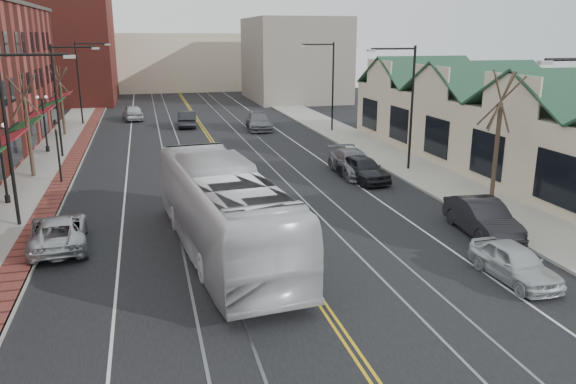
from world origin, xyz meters
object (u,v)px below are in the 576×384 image
parked_car_a (515,263)px  parked_car_d (363,169)px  transit_bus (223,210)px  parked_car_b (482,218)px  parked_suv (59,232)px  parked_car_c (353,163)px

parked_car_a → parked_car_d: 15.11m
transit_bus → parked_car_b: size_ratio=2.75×
transit_bus → parked_car_d: bearing=-141.9°
parked_suv → parked_car_b: parked_car_b is taller
parked_car_b → parked_car_c: bearing=103.3°
parked_car_a → parked_car_b: bearing=68.5°
parked_car_d → parked_car_a: bearing=-96.8°
parked_car_a → parked_car_b: parked_car_b is taller
parked_car_d → parked_car_b: bearing=-87.9°
parked_car_a → parked_car_d: size_ratio=0.87×
transit_bus → parked_car_a: 11.44m
transit_bus → parked_car_c: transit_bus is taller
parked_car_b → parked_car_d: 10.59m
parked_suv → parked_car_a: bearing=149.9°
transit_bus → parked_car_a: transit_bus is taller
parked_car_b → transit_bus: bearing=-177.8°
parked_car_b → parked_car_d: size_ratio=1.05×
parked_suv → parked_car_d: 18.35m
transit_bus → parked_suv: (-6.76, 2.40, -1.18)m
transit_bus → parked_suv: 7.26m
parked_car_a → parked_car_b: size_ratio=0.83×
parked_car_c → parked_car_d: parked_car_d is taller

